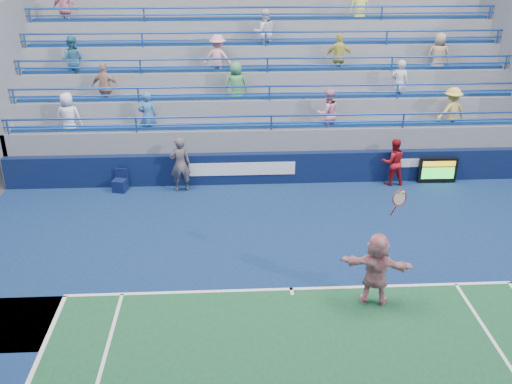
{
  "coord_description": "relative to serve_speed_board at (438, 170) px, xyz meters",
  "views": [
    {
      "loc": [
        -1.47,
        -11.59,
        8.02
      ],
      "look_at": [
        -0.73,
        2.5,
        1.5
      ],
      "focal_mm": 40.0,
      "sensor_mm": 36.0,
      "label": 1
    }
  ],
  "objects": [
    {
      "name": "bleacher_stand",
      "position": [
        -5.73,
        4.07,
        1.08
      ],
      "size": [
        18.0,
        5.62,
        6.13
      ],
      "color": "slate",
      "rests_on": "ground"
    },
    {
      "name": "judge_chair",
      "position": [
        -10.84,
        -0.14,
        -0.22
      ],
      "size": [
        0.52,
        0.52,
        0.76
      ],
      "color": "#0D173F",
      "rests_on": "ground"
    },
    {
      "name": "ground",
      "position": [
        -5.73,
        -6.2,
        -0.46
      ],
      "size": [
        120.0,
        120.0,
        0.0
      ],
      "primitive_type": "plane",
      "color": "#333538"
    },
    {
      "name": "sponsor_wall",
      "position": [
        -5.73,
        0.3,
        0.09
      ],
      "size": [
        18.0,
        0.32,
        1.1
      ],
      "color": "#091836",
      "rests_on": "ground"
    },
    {
      "name": "ball_girl",
      "position": [
        -1.6,
        -0.05,
        0.36
      ],
      "size": [
        0.83,
        0.66,
        1.65
      ],
      "primitive_type": "imported",
      "rotation": [
        0.0,
        0.0,
        3.18
      ],
      "color": "#A21219",
      "rests_on": "ground"
    },
    {
      "name": "serve_speed_board",
      "position": [
        0.0,
        0.0,
        0.0
      ],
      "size": [
        1.33,
        0.17,
        0.92
      ],
      "color": "black",
      "rests_on": "ground"
    },
    {
      "name": "tennis_player",
      "position": [
        -3.85,
        -6.78,
        0.45
      ],
      "size": [
        1.76,
        0.96,
        2.9
      ],
      "color": "white",
      "rests_on": "ground"
    },
    {
      "name": "line_judge",
      "position": [
        -8.8,
        -0.19,
        0.49
      ],
      "size": [
        0.77,
        0.59,
        1.9
      ],
      "primitive_type": "imported",
      "rotation": [
        0.0,
        0.0,
        3.36
      ],
      "color": "#151F3B",
      "rests_on": "ground"
    }
  ]
}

